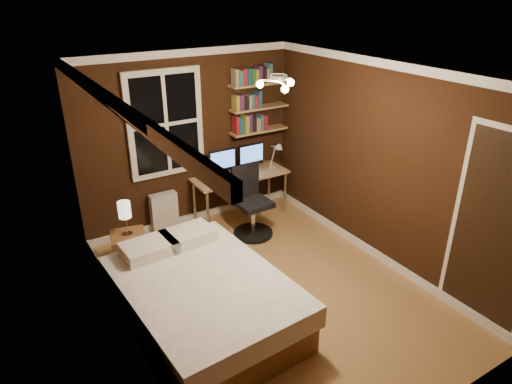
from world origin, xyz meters
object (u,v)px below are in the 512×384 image
desk_lamp (276,155)px  bedside_lamp (126,219)px  desk (240,178)px  monitor_left (223,163)px  office_chair (251,209)px  radiator (164,212)px  monitor_right (251,157)px  nightstand (130,252)px  bed (203,300)px

desk_lamp → bedside_lamp: bearing=-169.0°
desk → monitor_left: size_ratio=3.35×
office_chair → desk: bearing=73.2°
radiator → monitor_right: 1.52m
radiator → monitor_left: bearing=-7.0°
nightstand → office_chair: size_ratio=0.50×
desk → desk_lamp: bearing=-7.6°
monitor_right → office_chair: size_ratio=0.43×
desk → office_chair: size_ratio=1.44×
monitor_right → desk_lamp: size_ratio=0.98×
monitor_left → office_chair: bearing=-80.4°
monitor_right → desk_lamp: bearing=-23.5°
desk → monitor_left: (-0.25, 0.07, 0.27)m
office_chair → radiator: bearing=141.7°
bedside_lamp → desk_lamp: (2.47, 0.48, 0.18)m
nightstand → desk_lamp: desk_lamp is taller
radiator → desk_lamp: bearing=-8.6°
bed → desk_lamp: (2.13, 1.84, 0.61)m
bedside_lamp → monitor_left: (1.64, 0.63, 0.17)m
nightstand → monitor_left: (1.64, 0.63, 0.64)m
bed → monitor_left: monitor_left is taller
nightstand → monitor_right: (2.12, 0.63, 0.64)m
desk → bed: bearing=-128.9°
nightstand → desk_lamp: bearing=23.4°
radiator → office_chair: 1.26m
bed → desk: bed is taller
monitor_left → monitor_right: same height
radiator → desk_lamp: size_ratio=1.31×
desk → desk_lamp: (0.58, -0.08, 0.28)m
office_chair → monitor_right: bearing=56.7°
nightstand → desk_lamp: size_ratio=1.15×
monitor_left → bed: bearing=-123.1°
monitor_left → bedside_lamp: bearing=-159.0°
desk_lamp → desk: bearing=172.4°
office_chair → monitor_left: bearing=97.4°
monitor_right → office_chair: 0.89m
monitor_right → desk_lamp: desk_lamp is taller
nightstand → desk: bearing=28.9°
monitor_left → office_chair: monitor_left is taller
monitor_left → office_chair: 0.81m
nightstand → office_chair: 1.75m
bed → bedside_lamp: bearing=100.4°
bedside_lamp → office_chair: (1.75, 0.00, -0.34)m
bed → bedside_lamp: bedside_lamp is taller
monitor_right → desk: bearing=-162.9°
bedside_lamp → radiator: (0.73, 0.74, -0.43)m
monitor_right → office_chair: monitor_right is taller
monitor_left → desk_lamp: bearing=-10.2°
desk → office_chair: office_chair is taller
nightstand → monitor_right: size_ratio=1.17×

